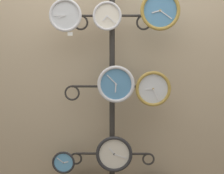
{
  "coord_description": "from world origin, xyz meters",
  "views": [
    {
      "loc": [
        0.05,
        -2.18,
        1.42
      ],
      "look_at": [
        0.0,
        0.36,
        1.14
      ],
      "focal_mm": 50.0,
      "sensor_mm": 36.0,
      "label": 1
    }
  ],
  "objects_px": {
    "display_stand": "(112,126)",
    "clock_top_center": "(107,16)",
    "clock_middle_right": "(153,89)",
    "clock_top_right": "(160,11)",
    "clock_middle_center": "(116,84)",
    "clock_bottom_center": "(114,154)",
    "clock_bottom_left": "(64,162)",
    "clock_top_left": "(65,15)"
  },
  "relations": [
    {
      "from": "display_stand",
      "to": "clock_top_center",
      "type": "bearing_deg",
      "value": -113.98
    },
    {
      "from": "clock_middle_right",
      "to": "clock_top_right",
      "type": "bearing_deg",
      "value": -18.9
    },
    {
      "from": "clock_top_center",
      "to": "clock_middle_right",
      "type": "bearing_deg",
      "value": -1.46
    },
    {
      "from": "clock_middle_center",
      "to": "clock_top_center",
      "type": "bearing_deg",
      "value": 157.75
    },
    {
      "from": "clock_middle_right",
      "to": "clock_bottom_center",
      "type": "xyz_separation_m",
      "value": [
        -0.31,
        -0.02,
        -0.54
      ]
    },
    {
      "from": "clock_middle_center",
      "to": "clock_bottom_left",
      "type": "bearing_deg",
      "value": 176.1
    },
    {
      "from": "clock_top_center",
      "to": "clock_bottom_left",
      "type": "relative_size",
      "value": 1.2
    },
    {
      "from": "clock_top_center",
      "to": "clock_middle_center",
      "type": "bearing_deg",
      "value": -22.25
    },
    {
      "from": "clock_top_right",
      "to": "clock_bottom_center",
      "type": "bearing_deg",
      "value": -179.92
    },
    {
      "from": "clock_top_center",
      "to": "clock_middle_center",
      "type": "height_order",
      "value": "clock_top_center"
    },
    {
      "from": "display_stand",
      "to": "clock_bottom_left",
      "type": "relative_size",
      "value": 10.63
    },
    {
      "from": "clock_middle_center",
      "to": "clock_bottom_left",
      "type": "distance_m",
      "value": 0.79
    },
    {
      "from": "clock_middle_center",
      "to": "clock_bottom_center",
      "type": "xyz_separation_m",
      "value": [
        -0.01,
        0.0,
        -0.58
      ]
    },
    {
      "from": "clock_middle_center",
      "to": "clock_middle_right",
      "type": "bearing_deg",
      "value": 3.7
    },
    {
      "from": "clock_middle_center",
      "to": "clock_middle_right",
      "type": "height_order",
      "value": "clock_middle_center"
    },
    {
      "from": "clock_bottom_center",
      "to": "clock_top_left",
      "type": "bearing_deg",
      "value": -179.47
    },
    {
      "from": "clock_top_center",
      "to": "clock_bottom_center",
      "type": "relative_size",
      "value": 0.76
    },
    {
      "from": "clock_middle_right",
      "to": "clock_middle_center",
      "type": "bearing_deg",
      "value": -176.3
    },
    {
      "from": "clock_middle_right",
      "to": "display_stand",
      "type": "bearing_deg",
      "value": 164.3
    },
    {
      "from": "clock_top_right",
      "to": "clock_middle_right",
      "type": "height_order",
      "value": "clock_top_right"
    },
    {
      "from": "clock_top_left",
      "to": "clock_top_center",
      "type": "xyz_separation_m",
      "value": [
        0.33,
        0.03,
        -0.0
      ]
    },
    {
      "from": "clock_bottom_center",
      "to": "clock_top_right",
      "type": "bearing_deg",
      "value": 0.08
    },
    {
      "from": "clock_bottom_left",
      "to": "clock_top_right",
      "type": "bearing_deg",
      "value": -1.89
    },
    {
      "from": "clock_top_left",
      "to": "clock_bottom_left",
      "type": "relative_size",
      "value": 1.35
    },
    {
      "from": "clock_middle_right",
      "to": "clock_bottom_left",
      "type": "height_order",
      "value": "clock_middle_right"
    },
    {
      "from": "clock_top_center",
      "to": "clock_bottom_left",
      "type": "distance_m",
      "value": 1.25
    },
    {
      "from": "clock_top_left",
      "to": "clock_bottom_center",
      "type": "height_order",
      "value": "clock_top_left"
    },
    {
      "from": "clock_middle_center",
      "to": "clock_bottom_center",
      "type": "relative_size",
      "value": 0.99
    },
    {
      "from": "clock_top_left",
      "to": "clock_middle_center",
      "type": "relative_size",
      "value": 0.86
    },
    {
      "from": "clock_bottom_left",
      "to": "clock_middle_center",
      "type": "bearing_deg",
      "value": -3.9
    },
    {
      "from": "clock_top_left",
      "to": "clock_bottom_left",
      "type": "distance_m",
      "value": 1.2
    },
    {
      "from": "clock_middle_center",
      "to": "display_stand",
      "type": "bearing_deg",
      "value": 106.3
    },
    {
      "from": "display_stand",
      "to": "clock_middle_center",
      "type": "height_order",
      "value": "display_stand"
    },
    {
      "from": "clock_top_left",
      "to": "clock_middle_center",
      "type": "distance_m",
      "value": 0.67
    },
    {
      "from": "clock_middle_center",
      "to": "clock_middle_right",
      "type": "relative_size",
      "value": 1.05
    },
    {
      "from": "clock_top_left",
      "to": "clock_top_right",
      "type": "bearing_deg",
      "value": 0.32
    },
    {
      "from": "clock_top_right",
      "to": "clock_bottom_left",
      "type": "distance_m",
      "value": 1.46
    },
    {
      "from": "clock_top_left",
      "to": "clock_top_center",
      "type": "height_order",
      "value": "clock_top_left"
    },
    {
      "from": "display_stand",
      "to": "clock_bottom_center",
      "type": "distance_m",
      "value": 0.23
    },
    {
      "from": "clock_top_right",
      "to": "clock_middle_center",
      "type": "height_order",
      "value": "clock_top_right"
    },
    {
      "from": "clock_top_left",
      "to": "clock_middle_center",
      "type": "xyz_separation_m",
      "value": [
        0.4,
        0.0,
        -0.54
      ]
    },
    {
      "from": "clock_top_right",
      "to": "clock_middle_right",
      "type": "xyz_separation_m",
      "value": [
        -0.04,
        0.02,
        -0.61
      ]
    }
  ]
}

